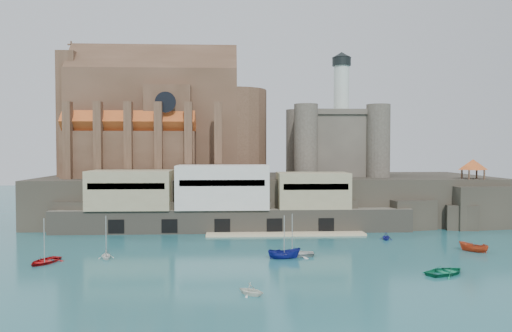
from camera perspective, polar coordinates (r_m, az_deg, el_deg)
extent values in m
plane|color=#1B545B|center=(77.43, 3.39, -10.15)|extent=(300.00, 300.00, 0.00)
cube|color=black|center=(116.10, 1.26, -3.58)|extent=(100.00, 34.00, 10.00)
cube|color=black|center=(104.01, -19.52, -5.46)|extent=(9.00, 5.00, 6.00)
cube|color=black|center=(100.60, -10.71, -5.63)|extent=(9.00, 5.00, 6.00)
cube|color=black|center=(99.70, -0.94, -5.66)|extent=(9.00, 5.00, 6.00)
cube|color=black|center=(101.67, 8.72, -5.53)|extent=(9.00, 5.00, 6.00)
cube|color=black|center=(106.02, 17.26, -5.29)|extent=(9.00, 5.00, 6.00)
cube|color=#6B6556|center=(98.76, -2.67, -6.17)|extent=(70.00, 6.00, 4.50)
cube|color=#D4BB8D|center=(95.19, 3.42, -7.77)|extent=(30.00, 4.00, 0.40)
cube|color=black|center=(98.43, -15.67, -6.66)|extent=(3.00, 0.40, 2.60)
cube|color=black|center=(96.71, -9.85, -6.77)|extent=(3.00, 0.40, 2.60)
cube|color=black|center=(96.00, -3.87, -6.81)|extent=(3.00, 0.40, 2.60)
cube|color=black|center=(96.34, 2.13, -6.77)|extent=(3.00, 0.40, 2.60)
cube|color=black|center=(97.70, 8.02, -6.67)|extent=(3.00, 0.40, 2.60)
cube|color=#998D67|center=(101.04, -14.11, -2.62)|extent=(16.00, 9.00, 7.50)
cube|color=silver|center=(99.06, -3.84, -2.37)|extent=(18.00, 9.00, 8.50)
cube|color=#998D67|center=(100.42, 6.50, -2.75)|extent=(14.00, 8.00, 7.00)
cube|color=#4D3323|center=(118.74, -11.46, 4.72)|extent=(38.00, 14.00, 24.00)
cube|color=#4D3323|center=(119.91, -11.50, 10.45)|extent=(38.00, 13.01, 13.01)
cylinder|color=#4D3323|center=(117.32, -2.22, 3.81)|extent=(14.00, 14.00, 20.00)
cube|color=#4D3323|center=(118.12, -9.53, 3.77)|extent=(10.00, 20.00, 20.00)
cube|color=#4D3323|center=(109.95, -14.24, 1.27)|extent=(28.00, 5.00, 10.00)
cube|color=#4D3323|center=(128.62, -12.56, 1.38)|extent=(28.00, 5.00, 10.00)
cube|color=#C15221|center=(110.07, -14.27, 4.70)|extent=(28.00, 5.66, 5.66)
cube|color=#C15221|center=(128.73, -12.59, 4.32)|extent=(28.00, 5.66, 5.66)
cube|color=#4D3323|center=(123.14, -20.28, 5.47)|extent=(4.00, 10.00, 28.00)
cylinder|color=black|center=(106.55, -10.31, 7.20)|extent=(4.40, 0.30, 4.40)
cube|color=#4D3323|center=(110.09, -20.71, 2.76)|extent=(1.60, 2.20, 16.00)
cube|color=#4D3323|center=(108.34, -17.58, 2.81)|extent=(1.60, 2.20, 16.00)
cube|color=#4D3323|center=(106.93, -14.36, 2.85)|extent=(1.60, 2.20, 16.00)
cube|color=#4D3323|center=(105.87, -11.07, 2.89)|extent=(1.60, 2.20, 16.00)
cube|color=#4D3323|center=(105.16, -7.72, 2.91)|extent=(1.60, 2.20, 16.00)
cube|color=#4D3323|center=(104.81, -4.34, 2.93)|extent=(1.60, 2.20, 16.00)
cube|color=#484238|center=(118.75, 8.96, 2.32)|extent=(16.00, 16.00, 14.00)
cube|color=#484238|center=(119.02, 8.98, 5.88)|extent=(17.00, 17.00, 1.20)
cylinder|color=#484238|center=(109.47, 5.72, 2.89)|extent=(5.20, 5.20, 16.00)
cylinder|color=#484238|center=(112.95, 13.78, 2.81)|extent=(5.20, 5.20, 16.00)
cylinder|color=#484238|center=(125.32, 4.63, 2.78)|extent=(5.20, 5.20, 16.00)
cylinder|color=#484238|center=(128.37, 11.74, 2.72)|extent=(5.20, 5.20, 16.00)
cylinder|color=silver|center=(121.90, 9.73, 8.43)|extent=(3.60, 3.60, 12.00)
cylinder|color=black|center=(122.88, 9.75, 11.67)|extent=(4.40, 4.40, 2.00)
cone|color=black|center=(123.16, 9.76, 12.41)|extent=(4.60, 4.60, 1.40)
cube|color=black|center=(113.64, 23.50, -4.20)|extent=(12.00, 10.00, 8.70)
cube|color=black|center=(109.45, 22.30, -5.39)|extent=(6.00, 5.00, 5.00)
cube|color=black|center=(117.83, 25.24, -4.67)|extent=(5.00, 4.00, 6.00)
cube|color=#4D3323|center=(113.26, 23.53, -1.93)|extent=(4.20, 4.20, 0.30)
cylinder|color=#4D3323|center=(111.03, 23.17, -1.25)|extent=(0.36, 0.36, 3.20)
cylinder|color=#4D3323|center=(112.47, 24.63, -1.23)|extent=(0.36, 0.36, 3.20)
cylinder|color=#4D3323|center=(113.92, 22.46, -1.17)|extent=(0.36, 0.36, 3.20)
cylinder|color=#4D3323|center=(115.32, 23.90, -1.15)|extent=(0.36, 0.36, 3.20)
pyramid|color=#C15221|center=(113.06, 23.56, 0.17)|extent=(6.40, 6.40, 2.20)
imported|color=#A80C0F|center=(78.30, -23.01, -10.17)|extent=(4.19, 2.37, 5.64)
imported|color=white|center=(57.29, -0.57, -14.52)|extent=(3.06, 3.26, 3.24)
imported|color=navy|center=(75.18, 3.24, -10.52)|extent=(2.03, 1.99, 4.89)
imported|color=#11744D|center=(70.68, 20.87, -11.46)|extent=(3.11, 4.45, 6.10)
imported|color=white|center=(78.23, -16.74, -10.10)|extent=(3.04, 2.32, 3.12)
imported|color=#B83C1A|center=(87.08, 23.58, -8.95)|extent=(2.46, 2.46, 4.57)
imported|color=silver|center=(77.15, 4.16, -10.19)|extent=(1.63, 4.76, 6.56)
imported|color=navy|center=(93.17, 14.64, -8.13)|extent=(3.05, 2.41, 3.09)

